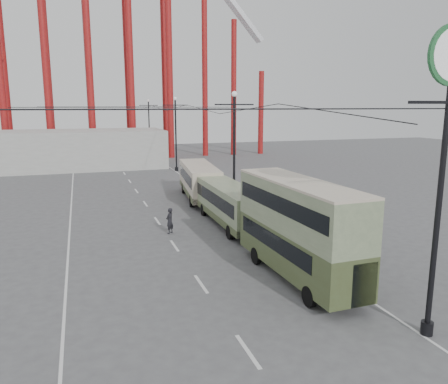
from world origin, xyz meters
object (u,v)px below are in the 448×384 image
object	(u,v)px
double_decker_bus	(298,225)
pedestrian	(170,221)
lamp_post_near	(448,116)
single_decker_green	(229,202)
single_decker_cream	(199,180)

from	to	relation	value
double_decker_bus	pedestrian	size ratio (longest dim) A/B	5.28
lamp_post_near	pedestrian	distance (m)	18.27
single_decker_green	single_decker_cream	distance (m)	9.05
single_decker_cream	single_decker_green	bearing A→B (deg)	-85.25
lamp_post_near	pedestrian	xyz separation A→B (m)	(-6.34, 15.64, -7.01)
double_decker_bus	single_decker_cream	xyz separation A→B (m)	(0.36, 19.35, -0.96)
lamp_post_near	double_decker_bus	xyz separation A→B (m)	(-2.04, 6.22, -5.18)
lamp_post_near	single_decker_cream	distance (m)	26.35
single_decker_green	pedestrian	bearing A→B (deg)	-168.06
single_decker_green	single_decker_cream	xyz separation A→B (m)	(0.31, 9.04, 0.14)
single_decker_green	single_decker_cream	bearing A→B (deg)	88.43
lamp_post_near	double_decker_bus	world-z (taller)	lamp_post_near
lamp_post_near	single_decker_cream	bearing A→B (deg)	93.75
double_decker_bus	single_decker_green	world-z (taller)	double_decker_bus
lamp_post_near	double_decker_bus	size ratio (longest dim) A/B	1.20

